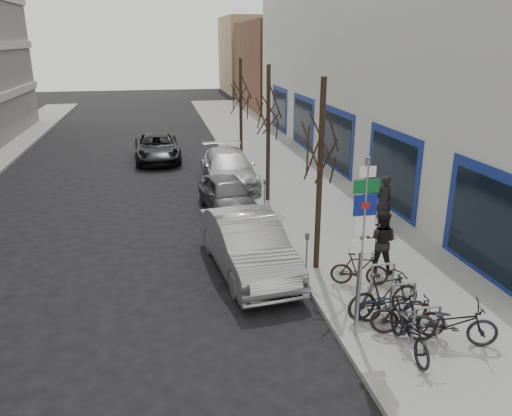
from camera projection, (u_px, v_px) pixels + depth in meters
name	position (u px, v px, depth m)	size (l,w,h in m)	color
ground	(250.00, 352.00, 10.76)	(120.00, 120.00, 0.00)	black
sidewalk_east	(312.00, 199.00, 20.85)	(5.00, 70.00, 0.15)	slate
commercial_building	(503.00, 66.00, 27.13)	(20.00, 32.00, 10.00)	#B7B7B2
brick_building_far	(306.00, 65.00, 49.01)	(12.00, 14.00, 8.00)	brown
tan_building_far	(275.00, 55.00, 62.87)	(13.00, 12.00, 9.00)	#937A5B
highway_sign_pole	(362.00, 239.00, 10.40)	(0.55, 0.10, 4.20)	gray
bike_rack	(403.00, 295.00, 11.80)	(0.66, 2.26, 0.83)	gray
tree_near	(322.00, 131.00, 13.17)	(1.80, 1.80, 5.50)	black
tree_mid	(268.00, 102.00, 19.20)	(1.80, 1.80, 5.50)	black
tree_far	(241.00, 87.00, 25.24)	(1.80, 1.80, 5.50)	black
meter_front	(307.00, 250.00, 13.64)	(0.10, 0.08, 1.27)	gray
meter_mid	(265.00, 193.00, 18.75)	(0.10, 0.08, 1.27)	gray
meter_back	(241.00, 160.00, 23.86)	(0.10, 0.08, 1.27)	gray
bike_near_left	(410.00, 327.00, 10.39)	(0.57, 1.87, 1.14)	black
bike_near_right	(408.00, 315.00, 10.94)	(0.49, 1.65, 1.00)	black
bike_mid_curb	(393.00, 302.00, 11.51)	(0.49, 1.61, 0.98)	black
bike_mid_inner	(384.00, 294.00, 11.68)	(0.57, 1.93, 1.17)	black
bike_far_curb	(453.00, 320.00, 10.63)	(0.58, 1.92, 1.17)	black
bike_far_inner	(360.00, 269.00, 13.23)	(0.46, 1.54, 0.94)	black
parked_car_front	(248.00, 245.00, 14.24)	(1.75, 5.03, 1.66)	#A2A1A6
parked_car_mid	(227.00, 195.00, 19.24)	(1.67, 4.16, 1.42)	#4E4E53
parked_car_back	(229.00, 169.00, 22.67)	(2.26, 5.55, 1.61)	#B4B5BA
lane_car	(157.00, 148.00, 27.51)	(2.36, 5.13, 1.42)	black
pedestrian_near	(383.00, 201.00, 17.34)	(0.67, 0.44, 1.84)	black
pedestrian_far	(381.00, 241.00, 13.91)	(0.67, 0.45, 1.81)	black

